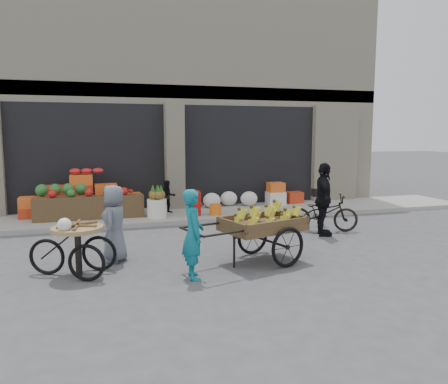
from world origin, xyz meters
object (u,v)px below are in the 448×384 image
object	(u,v)px
orange_bucket	(215,210)
fire_hydrant	(197,202)
pineapple_bin	(157,208)
banana_cart	(261,222)
vendor_woman	(193,234)
tricycle_cart	(77,243)
bicycle	(322,213)
vendor_grey	(114,223)
cyclist	(324,199)
seated_person	(168,197)

from	to	relation	value
orange_bucket	fire_hydrant	bearing A→B (deg)	174.29
pineapple_bin	banana_cart	xyz separation A→B (m)	(1.30, -4.24, 0.38)
pineapple_bin	vendor_woman	xyz separation A→B (m)	(-0.08, -4.76, 0.37)
banana_cart	tricycle_cart	distance (m)	3.21
vendor_woman	bicycle	size ratio (longest dim) A/B	0.87
banana_cart	vendor_grey	world-z (taller)	vendor_grey
fire_hydrant	cyclist	xyz separation A→B (m)	(2.38, -2.63, 0.35)
banana_cart	cyclist	size ratio (longest dim) A/B	1.55
seated_person	tricycle_cart	world-z (taller)	seated_person
fire_hydrant	pineapple_bin	bearing A→B (deg)	177.40
vendor_woman	bicycle	bearing A→B (deg)	-55.81
fire_hydrant	banana_cart	bearing A→B (deg)	-87.25
orange_bucket	vendor_grey	size ratio (longest dim) A/B	0.22
orange_bucket	tricycle_cart	world-z (taller)	tricycle_cart
vendor_grey	bicycle	distance (m)	5.07
pineapple_bin	banana_cart	bearing A→B (deg)	-72.94
bicycle	vendor_grey	bearing A→B (deg)	123.00
pineapple_bin	vendor_woman	size ratio (longest dim) A/B	0.35
vendor_woman	cyclist	bearing A→B (deg)	-58.92
banana_cart	cyclist	xyz separation A→B (m)	(2.18, 1.57, 0.10)
seated_person	bicycle	xyz separation A→B (m)	(3.28, -2.88, -0.13)
banana_cart	pineapple_bin	bearing A→B (deg)	90.57
fire_hydrant	banana_cart	xyz separation A→B (m)	(0.20, -4.19, 0.25)
cyclist	fire_hydrant	bearing A→B (deg)	62.47
vendor_grey	cyclist	xyz separation A→B (m)	(4.74, 0.72, 0.13)
pineapple_bin	vendor_grey	xyz separation A→B (m)	(-1.26, -3.39, 0.35)
vendor_grey	cyclist	size ratio (longest dim) A/B	0.84
pineapple_bin	tricycle_cart	bearing A→B (deg)	-114.94
pineapple_bin	bicycle	size ratio (longest dim) A/B	0.30
tricycle_cart	bicycle	size ratio (longest dim) A/B	0.84
fire_hydrant	tricycle_cart	world-z (taller)	tricycle_cart
seated_person	banana_cart	world-z (taller)	seated_person
fire_hydrant	vendor_woman	world-z (taller)	vendor_woman
banana_cart	vendor_woman	xyz separation A→B (m)	(-1.38, -0.52, -0.01)
seated_person	vendor_woman	world-z (taller)	vendor_woman
pineapple_bin	bicycle	bearing A→B (deg)	-31.74
pineapple_bin	cyclist	xyz separation A→B (m)	(3.48, -2.68, 0.48)
banana_cart	vendor_woman	world-z (taller)	vendor_woman
pineapple_bin	orange_bucket	distance (m)	1.61
tricycle_cart	vendor_grey	world-z (taller)	vendor_grey
pineapple_bin	fire_hydrant	bearing A→B (deg)	-2.60
orange_bucket	cyclist	bearing A→B (deg)	-53.88
fire_hydrant	cyclist	bearing A→B (deg)	-47.81
banana_cart	bicycle	size ratio (longest dim) A/B	1.53
fire_hydrant	vendor_grey	bearing A→B (deg)	-125.27
vendor_woman	pineapple_bin	bearing A→B (deg)	-0.27
bicycle	orange_bucket	bearing A→B (deg)	63.99
fire_hydrant	bicycle	size ratio (longest dim) A/B	0.41
orange_bucket	cyclist	distance (m)	3.24
orange_bucket	banana_cart	xyz separation A→B (m)	(-0.30, -4.14, 0.48)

